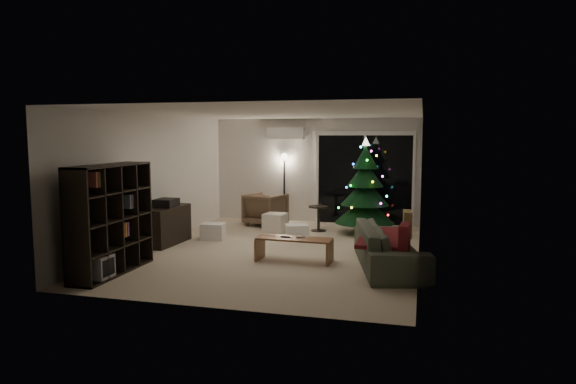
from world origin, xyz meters
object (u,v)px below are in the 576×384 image
object	(u,v)px
coffee_table	(294,250)
bookshelf	(99,219)
sofa	(390,247)
armchair	(266,209)
media_cabinet	(167,225)
christmas_tree	(365,186)

from	to	relation	value
coffee_table	bookshelf	bearing A→B (deg)	-150.31
sofa	coffee_table	world-z (taller)	sofa
armchair	sofa	distance (m)	4.43
bookshelf	sofa	xyz separation A→B (m)	(4.30, 1.41, -0.50)
bookshelf	media_cabinet	size ratio (longest dim) A/B	1.43
coffee_table	christmas_tree	world-z (taller)	christmas_tree
armchair	coffee_table	size ratio (longest dim) A/B	0.65
media_cabinet	coffee_table	world-z (taller)	media_cabinet
media_cabinet	armchair	xyz separation A→B (m)	(1.24, 2.48, 0.01)
bookshelf	media_cabinet	distance (m)	2.18
media_cabinet	sofa	bearing A→B (deg)	-7.05
bookshelf	sofa	size ratio (longest dim) A/B	0.73
bookshelf	coffee_table	xyz separation A→B (m)	(2.73, 1.42, -0.64)
sofa	coffee_table	size ratio (longest dim) A/B	1.81
media_cabinet	bookshelf	bearing A→B (deg)	-87.55
bookshelf	coffee_table	bearing A→B (deg)	43.31
media_cabinet	christmas_tree	distance (m)	4.19
coffee_table	christmas_tree	size ratio (longest dim) A/B	0.62
sofa	christmas_tree	xyz separation A→B (m)	(-0.70, 2.76, 0.69)
bookshelf	christmas_tree	world-z (taller)	christmas_tree
media_cabinet	christmas_tree	xyz separation A→B (m)	(3.60, 2.04, 0.66)
armchair	sofa	size ratio (longest dim) A/B	0.36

